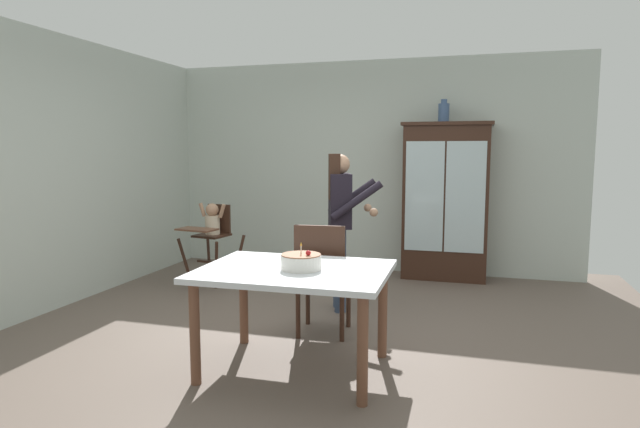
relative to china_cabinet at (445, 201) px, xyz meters
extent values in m
plane|color=#66564C|center=(-1.00, -2.37, -0.95)|extent=(6.24, 6.24, 0.00)
cube|color=beige|center=(-1.00, 0.26, 0.40)|extent=(5.32, 0.06, 2.70)
cube|color=beige|center=(-3.63, -2.37, 0.40)|extent=(0.06, 5.32, 2.70)
cube|color=#382116|center=(0.00, 0.00, -0.03)|extent=(0.99, 0.42, 1.85)
cube|color=#382116|center=(0.00, 0.00, 0.92)|extent=(1.05, 0.48, 0.04)
cube|color=silver|center=(-0.23, -0.21, 0.07)|extent=(0.45, 0.01, 1.30)
cube|color=silver|center=(0.23, -0.21, 0.07)|extent=(0.45, 0.01, 1.30)
cube|color=#382116|center=(0.00, 0.00, 0.07)|extent=(0.91, 0.36, 0.02)
cylinder|color=#3D567F|center=(-0.05, 0.00, 1.05)|extent=(0.13, 0.13, 0.22)
cylinder|color=#3D567F|center=(-0.05, 0.00, 1.19)|extent=(0.07, 0.07, 0.05)
cylinder|color=#382116|center=(-2.86, -1.20, -0.67)|extent=(0.15, 0.12, 0.56)
cylinder|color=#382116|center=(-2.42, -1.27, -0.67)|extent=(0.12, 0.16, 0.56)
cylinder|color=#382116|center=(-2.79, -0.77, -0.67)|extent=(0.12, 0.16, 0.56)
cylinder|color=#382116|center=(-2.35, -0.84, -0.67)|extent=(0.15, 0.12, 0.56)
cube|color=#382116|center=(-2.60, -1.02, -0.70)|extent=(0.42, 0.11, 0.02)
cube|color=#382116|center=(-2.60, -1.02, -0.38)|extent=(0.39, 0.39, 0.02)
cube|color=#382116|center=(-2.58, -0.87, -0.20)|extent=(0.31, 0.08, 0.34)
cube|color=brown|center=(-2.65, -1.29, -0.27)|extent=(0.47, 0.31, 0.02)
cylinder|color=beige|center=(-2.60, -1.00, -0.26)|extent=(0.17, 0.17, 0.22)
sphere|color=tan|center=(-2.60, -1.00, -0.08)|extent=(0.15, 0.15, 0.15)
cylinder|color=tan|center=(-2.74, -0.98, -0.09)|extent=(0.10, 0.06, 0.17)
cylinder|color=tan|center=(-2.46, -1.02, -0.09)|extent=(0.10, 0.06, 0.17)
cylinder|color=#33425B|center=(-0.89, -1.69, -0.54)|extent=(0.11, 0.11, 0.82)
cylinder|color=#33425B|center=(-0.94, -1.53, -0.54)|extent=(0.11, 0.11, 0.82)
cube|color=black|center=(-0.91, -1.61, 0.13)|extent=(0.31, 0.41, 0.52)
cube|color=white|center=(-0.81, -1.57, 0.13)|extent=(0.03, 0.06, 0.49)
sphere|color=tan|center=(-0.91, -1.61, 0.48)|extent=(0.19, 0.19, 0.19)
cube|color=#382319|center=(-0.97, -1.63, 0.36)|extent=(0.16, 0.22, 0.44)
cylinder|color=black|center=(-0.72, -1.75, 0.15)|extent=(0.49, 0.23, 0.37)
sphere|color=tan|center=(-0.56, -1.70, 0.04)|extent=(0.08, 0.08, 0.08)
cylinder|color=black|center=(-0.85, -1.37, 0.15)|extent=(0.49, 0.23, 0.37)
sphere|color=tan|center=(-0.70, -1.32, 0.04)|extent=(0.08, 0.08, 0.08)
cube|color=silver|center=(-0.87, -3.10, -0.23)|extent=(1.33, 1.00, 0.04)
cylinder|color=brown|center=(-1.43, -3.52, -0.60)|extent=(0.07, 0.07, 0.70)
cylinder|color=brown|center=(-0.29, -3.50, -0.60)|extent=(0.07, 0.07, 0.70)
cylinder|color=brown|center=(-1.44, -2.71, -0.60)|extent=(0.07, 0.07, 0.70)
cylinder|color=brown|center=(-0.31, -2.69, -0.60)|extent=(0.07, 0.07, 0.70)
cylinder|color=white|center=(-0.81, -3.12, -0.16)|extent=(0.28, 0.28, 0.10)
cylinder|color=#935B3D|center=(-0.81, -3.12, -0.11)|extent=(0.27, 0.27, 0.01)
cylinder|color=#F2E5CC|center=(-0.81, -3.12, -0.07)|extent=(0.01, 0.01, 0.06)
cone|color=yellow|center=(-0.81, -3.12, -0.03)|extent=(0.02, 0.02, 0.02)
sphere|color=red|center=(-0.75, -3.16, -0.09)|extent=(0.04, 0.04, 0.04)
cylinder|color=#382116|center=(-0.71, -2.09, -0.73)|extent=(0.04, 0.04, 0.45)
cylinder|color=#382116|center=(-1.08, -2.12, -0.73)|extent=(0.04, 0.04, 0.45)
cylinder|color=#382116|center=(-0.68, -2.46, -0.73)|extent=(0.04, 0.04, 0.45)
cylinder|color=#382116|center=(-1.05, -2.49, -0.73)|extent=(0.04, 0.04, 0.45)
cube|color=#473D38|center=(-0.88, -2.29, -0.49)|extent=(0.48, 0.48, 0.03)
cube|color=#382116|center=(-0.86, -2.49, -0.23)|extent=(0.42, 0.07, 0.48)
cylinder|color=#382116|center=(-0.67, -2.48, -0.23)|extent=(0.03, 0.03, 0.48)
cylinder|color=#382116|center=(-1.05, -2.51, -0.23)|extent=(0.03, 0.03, 0.48)
camera|label=1|loc=(0.32, -6.56, 0.61)|focal=29.82mm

